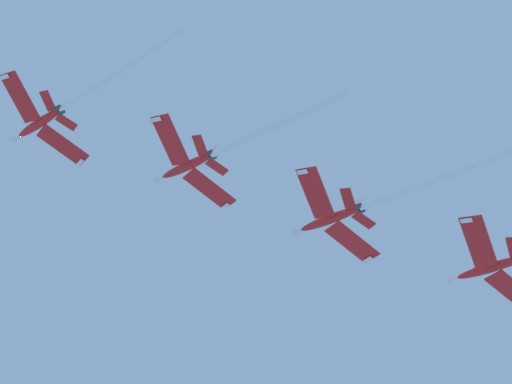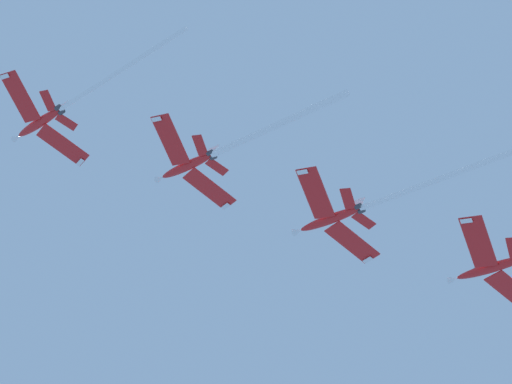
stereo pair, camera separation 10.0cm
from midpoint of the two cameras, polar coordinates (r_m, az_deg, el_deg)
name	(u,v)px [view 1 (the left image)]	position (r m, az deg, el deg)	size (l,w,h in m)	color
jet_lead	(60,110)	(145.83, -12.82, 5.30)	(33.74, 27.11, 18.58)	red
jet_second	(219,151)	(137.17, -2.41, 2.71)	(31.50, 25.06, 18.79)	red
jet_third	(360,208)	(134.02, 6.91, -1.05)	(31.40, 24.98, 17.55)	red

